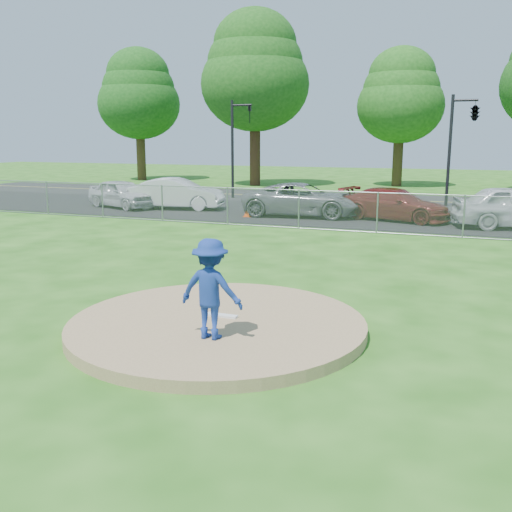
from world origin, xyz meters
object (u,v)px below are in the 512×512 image
at_px(tree_center, 401,95).
at_px(parked_car_gray, 303,200).
at_px(tree_far_left, 139,94).
at_px(traffic_signal_center, 472,114).
at_px(traffic_signal_left, 236,140).
at_px(parked_car_silver, 122,194).
at_px(tree_left, 255,70).
at_px(parked_car_white, 177,194).
at_px(traffic_cone, 248,209).
at_px(pitcher, 211,289).
at_px(parked_car_darkred, 395,204).

relative_size(tree_center, parked_car_gray, 1.85).
height_order(tree_far_left, traffic_signal_center, tree_far_left).
distance_m(traffic_signal_left, parked_car_silver, 7.89).
height_order(tree_left, parked_car_silver, tree_left).
xyz_separation_m(parked_car_silver, parked_car_white, (2.83, 0.50, 0.05)).
xyz_separation_m(tree_far_left, traffic_cone, (16.91, -18.49, -6.69)).
distance_m(tree_left, traffic_signal_center, 17.84).
relative_size(tree_far_left, tree_left, 0.86).
height_order(tree_center, traffic_signal_left, tree_center).
height_order(parked_car_silver, parked_car_gray, parked_car_gray).
distance_m(tree_left, traffic_cone, 19.21).
xyz_separation_m(tree_center, parked_car_white, (-8.44, -18.05, -5.70)).
bearing_deg(traffic_signal_left, pitcher, -68.40).
relative_size(tree_left, traffic_signal_left, 2.24).
bearing_deg(traffic_cone, traffic_signal_left, 116.12).
bearing_deg(tree_center, traffic_signal_left, -122.90).
xyz_separation_m(tree_center, parked_car_gray, (-1.89, -18.40, -5.72)).
bearing_deg(traffic_cone, parked_car_gray, 26.49).
xyz_separation_m(pitcher, parked_car_darkred, (0.88, 16.59, -0.34)).
bearing_deg(traffic_signal_center, parked_car_darkred, -113.84).
relative_size(tree_left, parked_car_darkred, 2.68).
distance_m(tree_center, traffic_signal_left, 14.63).
distance_m(traffic_signal_left, pitcher, 24.74).
bearing_deg(tree_left, parked_car_white, -84.08).
xyz_separation_m(traffic_signal_left, parked_car_gray, (5.88, -6.40, -2.61)).
bearing_deg(pitcher, parked_car_white, -59.65).
relative_size(tree_left, parked_car_white, 2.71).
bearing_deg(tree_center, traffic_signal_center, -67.51).
bearing_deg(tree_center, tree_far_left, -177.27).
height_order(traffic_signal_left, parked_car_silver, traffic_signal_left).
xyz_separation_m(tree_far_left, traffic_signal_left, (13.24, -11.00, -3.70)).
height_order(tree_left, parked_car_darkred, tree_left).
xyz_separation_m(traffic_signal_left, parked_car_darkred, (9.94, -6.31, -2.67)).
xyz_separation_m(traffic_cone, parked_car_silver, (-7.18, 0.94, 0.35)).
height_order(tree_center, traffic_cone, tree_center).
distance_m(tree_left, tree_center, 10.59).
xyz_separation_m(tree_far_left, parked_car_silver, (9.73, -17.55, -6.34)).
height_order(traffic_signal_center, traffic_cone, traffic_signal_center).
distance_m(tree_center, parked_car_gray, 19.36).
xyz_separation_m(tree_left, tree_center, (10.00, 3.00, -1.77)).
relative_size(tree_far_left, parked_car_darkred, 2.29).
distance_m(tree_center, parked_car_white, 20.72).
xyz_separation_m(traffic_cone, parked_car_gray, (2.20, 1.10, 0.38)).
distance_m(tree_far_left, parked_car_silver, 21.05).
distance_m(traffic_signal_left, traffic_cone, 8.87).
bearing_deg(traffic_signal_left, traffic_cone, -63.88).
height_order(parked_car_silver, parked_car_darkred, parked_car_silver).
height_order(tree_left, parked_car_white, tree_left).
bearing_deg(pitcher, parked_car_silver, -52.11).
bearing_deg(pitcher, tree_far_left, -56.34).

